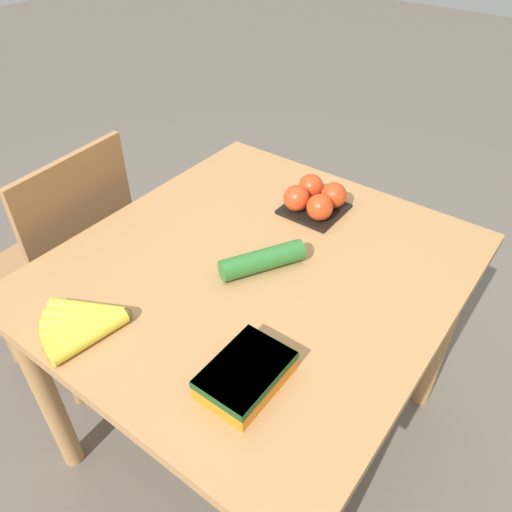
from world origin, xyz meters
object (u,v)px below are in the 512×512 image
chair (70,263)px  banana_bunch (87,323)px  cucumber_near (261,261)px  tomato_pack (315,198)px  carrot_bag (246,374)px

chair → banana_bunch: bearing=58.7°
cucumber_near → chair: bearing=99.2°
banana_bunch → cucumber_near: (0.38, -0.18, 0.01)m
tomato_pack → cucumber_near: size_ratio=0.76×
chair → banana_bunch: size_ratio=4.67×
banana_bunch → cucumber_near: bearing=-25.7°
chair → carrot_bag: size_ratio=4.95×
banana_bunch → tomato_pack: tomato_pack is taller
tomato_pack → cucumber_near: tomato_pack is taller
chair → tomato_pack: bearing=117.7°
chair → tomato_pack: size_ratio=5.51×
cucumber_near → carrot_bag: bearing=-148.8°
banana_bunch → carrot_bag: (0.09, -0.36, 0.01)m
banana_bunch → tomato_pack: size_ratio=1.18×
chair → cucumber_near: chair is taller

